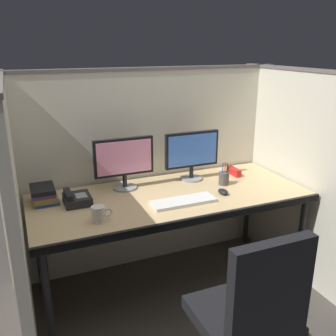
{
  "coord_description": "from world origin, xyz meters",
  "views": [
    {
      "loc": [
        -0.94,
        -1.9,
        1.73
      ],
      "look_at": [
        0.0,
        0.35,
        0.92
      ],
      "focal_mm": 39.83,
      "sensor_mm": 36.0,
      "label": 1
    }
  ],
  "objects": [
    {
      "name": "computer_mouse",
      "position": [
        0.34,
        0.17,
        0.76
      ],
      "size": [
        0.06,
        0.1,
        0.04
      ],
      "color": "black",
      "rests_on": "desk"
    },
    {
      "name": "book_stack",
      "position": [
        -0.82,
        0.51,
        0.79
      ],
      "size": [
        0.17,
        0.22,
        0.11
      ],
      "color": "#1E478C",
      "rests_on": "desk"
    },
    {
      "name": "monitor_left",
      "position": [
        -0.26,
        0.54,
        0.96
      ],
      "size": [
        0.43,
        0.17,
        0.37
      ],
      "color": "gray",
      "rests_on": "desk"
    },
    {
      "name": "ground_plane",
      "position": [
        0.0,
        0.0,
        0.0
      ],
      "size": [
        8.0,
        8.0,
        0.0
      ],
      "primitive_type": "plane",
      "color": "#423D38"
    },
    {
      "name": "keyboard_main",
      "position": [
        0.02,
        0.14,
        0.75
      ],
      "size": [
        0.43,
        0.15,
        0.02
      ],
      "primitive_type": "cube",
      "color": "silver",
      "rests_on": "desk"
    },
    {
      "name": "desk_phone",
      "position": [
        -0.63,
        0.4,
        0.77
      ],
      "size": [
        0.17,
        0.19,
        0.09
      ],
      "color": "black",
      "rests_on": "desk"
    },
    {
      "name": "desk",
      "position": [
        0.0,
        0.29,
        0.69
      ],
      "size": [
        1.9,
        0.8,
        0.74
      ],
      "color": "tan",
      "rests_on": "ground"
    },
    {
      "name": "cubicle_partition_right",
      "position": [
        0.99,
        0.2,
        0.79
      ],
      "size": [
        0.06,
        1.41,
        1.57
      ],
      "color": "beige",
      "rests_on": "ground"
    },
    {
      "name": "pen_cup",
      "position": [
        0.44,
        0.33,
        0.79
      ],
      "size": [
        0.08,
        0.08,
        0.17
      ],
      "color": "#4C4742",
      "rests_on": "desk"
    },
    {
      "name": "cubicle_partition_rear",
      "position": [
        0.0,
        0.74,
        0.79
      ],
      "size": [
        2.21,
        0.06,
        1.57
      ],
      "color": "beige",
      "rests_on": "ground"
    },
    {
      "name": "monitor_right",
      "position": [
        0.27,
        0.52,
        0.96
      ],
      "size": [
        0.43,
        0.17,
        0.37
      ],
      "color": "gray",
      "rests_on": "desk"
    },
    {
      "name": "red_stapler",
      "position": [
        0.63,
        0.49,
        0.77
      ],
      "size": [
        0.04,
        0.15,
        0.06
      ],
      "primitive_type": "cube",
      "color": "red",
      "rests_on": "desk"
    },
    {
      "name": "cubicle_partition_left",
      "position": [
        -0.99,
        0.2,
        0.79
      ],
      "size": [
        0.06,
        1.41,
        1.57
      ],
      "color": "beige",
      "rests_on": "ground"
    },
    {
      "name": "coffee_mug",
      "position": [
        -0.55,
        0.09,
        0.79
      ],
      "size": [
        0.13,
        0.08,
        0.09
      ],
      "color": "silver",
      "rests_on": "desk"
    }
  ]
}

